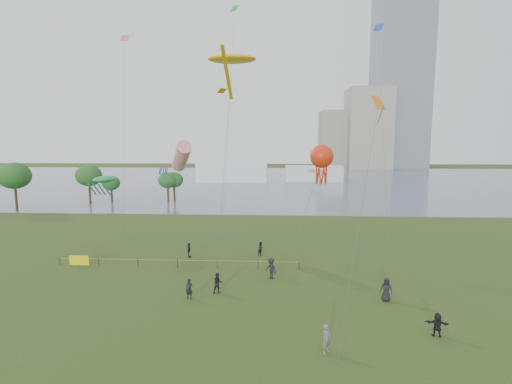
{
  "coord_description": "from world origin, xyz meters",
  "views": [
    {
      "loc": [
        1.68,
        -21.98,
        12.23
      ],
      "look_at": [
        0.0,
        10.0,
        8.0
      ],
      "focal_mm": 26.0,
      "sensor_mm": 36.0,
      "label": 1
    }
  ],
  "objects_px": {
    "fence": "(117,261)",
    "kite_flyer": "(327,339)",
    "kite_octopus": "(322,157)",
    "kite_stingray": "(232,59)"
  },
  "relations": [
    {
      "from": "fence",
      "to": "kite_flyer",
      "type": "xyz_separation_m",
      "value": [
        18.82,
        -14.4,
        0.31
      ]
    },
    {
      "from": "kite_stingray",
      "to": "kite_octopus",
      "type": "distance_m",
      "value": 14.8
    },
    {
      "from": "kite_stingray",
      "to": "fence",
      "type": "bearing_deg",
      "value": -129.91
    },
    {
      "from": "fence",
      "to": "kite_octopus",
      "type": "relative_size",
      "value": 1.99
    },
    {
      "from": "kite_stingray",
      "to": "kite_octopus",
      "type": "xyz_separation_m",
      "value": [
        9.7,
        -3.54,
        -10.61
      ]
    },
    {
      "from": "fence",
      "to": "kite_stingray",
      "type": "distance_m",
      "value": 24.65
    },
    {
      "from": "kite_octopus",
      "to": "kite_stingray",
      "type": "bearing_deg",
      "value": 177.4
    },
    {
      "from": "fence",
      "to": "kite_stingray",
      "type": "relative_size",
      "value": 1.1
    },
    {
      "from": "fence",
      "to": "kite_stingray",
      "type": "height_order",
      "value": "kite_stingray"
    },
    {
      "from": "fence",
      "to": "kite_flyer",
      "type": "height_order",
      "value": "kite_flyer"
    }
  ]
}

